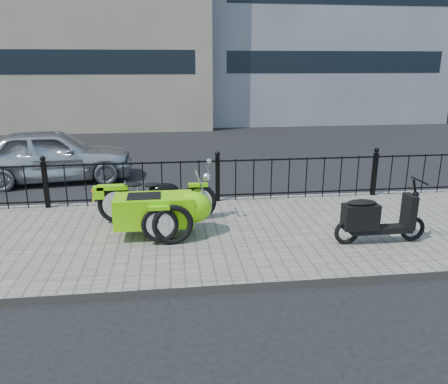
{
  "coord_description": "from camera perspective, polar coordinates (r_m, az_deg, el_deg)",
  "views": [
    {
      "loc": [
        -0.99,
        -7.58,
        2.97
      ],
      "look_at": [
        -0.04,
        -0.1,
        0.73
      ],
      "focal_mm": 35.0,
      "sensor_mm": 36.0,
      "label": 1
    }
  ],
  "objects": [
    {
      "name": "ground",
      "position": [
        8.2,
        0.2,
        -4.67
      ],
      "size": [
        120.0,
        120.0,
        0.0
      ],
      "primitive_type": "plane",
      "color": "black",
      "rests_on": "ground"
    },
    {
      "name": "motorcycle_sidecar",
      "position": [
        7.56,
        -7.77,
        -1.92
      ],
      "size": [
        2.28,
        1.48,
        0.98
      ],
      "color": "black",
      "rests_on": "sidewalk"
    },
    {
      "name": "spare_tire",
      "position": [
        7.1,
        -6.71,
        -4.27
      ],
      "size": [
        0.68,
        0.17,
        0.68
      ],
      "primitive_type": "torus",
      "rotation": [
        1.57,
        0.0,
        0.11
      ],
      "color": "black",
      "rests_on": "sidewalk"
    },
    {
      "name": "sidewalk",
      "position": [
        7.72,
        0.68,
        -5.59
      ],
      "size": [
        30.0,
        3.8,
        0.12
      ],
      "primitive_type": "cube",
      "color": "#686057",
      "rests_on": "ground"
    },
    {
      "name": "curb",
      "position": [
        9.53,
        -0.93,
        -1.23
      ],
      "size": [
        30.0,
        0.1,
        0.12
      ],
      "primitive_type": "cube",
      "color": "gray",
      "rests_on": "ground"
    },
    {
      "name": "sedan_car",
      "position": [
        12.1,
        -21.6,
        4.51
      ],
      "size": [
        4.24,
        2.19,
        1.38
      ],
      "primitive_type": "imported",
      "rotation": [
        0.0,
        0.0,
        1.71
      ],
      "color": "#B4B6BC",
      "rests_on": "ground"
    },
    {
      "name": "iron_fence",
      "position": [
        9.25,
        -0.85,
        1.62
      ],
      "size": [
        14.11,
        0.11,
        1.08
      ],
      "color": "black",
      "rests_on": "sidewalk"
    },
    {
      "name": "scooter",
      "position": [
        7.5,
        19.11,
        -3.36
      ],
      "size": [
        1.56,
        0.45,
        1.06
      ],
      "color": "black",
      "rests_on": "sidewalk"
    }
  ]
}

